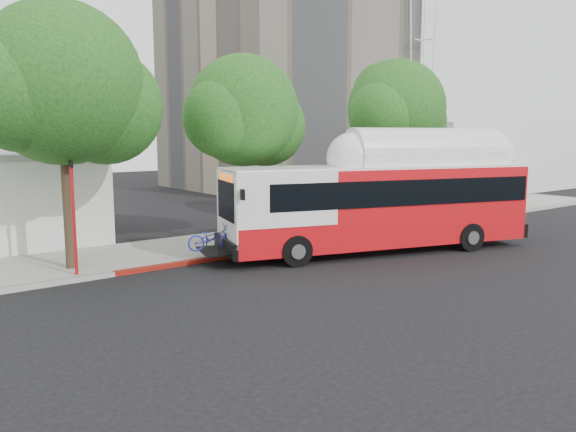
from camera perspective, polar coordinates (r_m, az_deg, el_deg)
name	(u,v)px	position (r m, az deg, el deg)	size (l,w,h in m)	color
ground	(350,265)	(22.17, 6.34, -4.92)	(120.00, 120.00, 0.00)	black
sidewalk	(256,239)	(27.10, -3.25, -2.32)	(60.00, 5.00, 0.15)	gray
curb_strip	(289,247)	(25.04, 0.13, -3.18)	(60.00, 0.30, 0.15)	gray
red_curb_segment	(232,256)	(23.36, -5.71, -4.04)	(10.00, 0.32, 0.16)	maroon
street_tree_left	(74,91)	(22.09, -20.88, 11.80)	(6.67, 5.80, 9.74)	#2D2116
street_tree_mid	(250,116)	(25.96, -3.89, 10.15)	(5.75, 5.00, 8.62)	#2D2116
street_tree_right	(401,113)	(32.51, 11.40, 10.23)	(6.21, 5.40, 9.18)	#2D2116
horizon_block	(464,157)	(55.01, 17.42, 5.73)	(20.00, 12.00, 6.00)	silver
transit_bus	(381,206)	(24.52, 9.42, 1.03)	(14.60, 6.66, 4.28)	red
signal_pole	(74,219)	(20.87, -20.93, -0.28)	(0.12, 0.39, 4.16)	red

